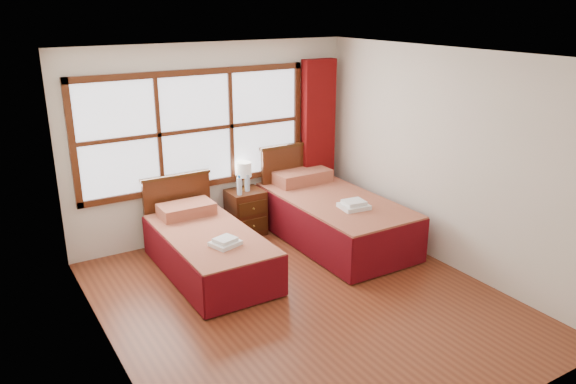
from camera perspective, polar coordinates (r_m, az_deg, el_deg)
floor at (r=6.20m, az=1.58°, el=-10.98°), size 4.50×4.50×0.00m
ceiling at (r=5.41m, az=1.84°, el=13.69°), size 4.50×4.50×0.00m
wall_back at (r=7.59m, az=-7.62°, el=5.05°), size 4.00×0.00×4.00m
wall_left at (r=4.94m, az=-18.19°, el=-3.32°), size 0.00×4.50×4.50m
wall_right at (r=6.93m, az=15.75°, el=3.18°), size 0.00×4.50×4.50m
window at (r=7.41m, az=-9.34°, el=6.23°), size 3.16×0.06×1.56m
curtain at (r=8.25m, az=3.05°, el=5.38°), size 0.50×0.16×2.30m
bed_left at (r=6.77m, az=-8.17°, el=-5.69°), size 1.00×2.02×0.97m
bed_right at (r=7.57m, az=4.44°, el=-2.40°), size 1.18×2.29×1.15m
nightstand at (r=7.79m, az=-4.30°, el=-2.06°), size 0.47×0.46×0.63m
towels_left at (r=6.27m, az=-6.38°, el=-5.08°), size 0.36×0.33×0.09m
towels_right at (r=7.09m, az=6.72°, el=-1.32°), size 0.38×0.34×0.10m
lamp at (r=7.66m, az=-4.48°, el=2.21°), size 0.20×0.20×0.39m
bottle_near at (r=7.50m, az=-4.96°, el=0.61°), size 0.07×0.07×0.27m
bottle_far at (r=7.64m, az=-4.16°, el=0.99°), size 0.07×0.07×0.27m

